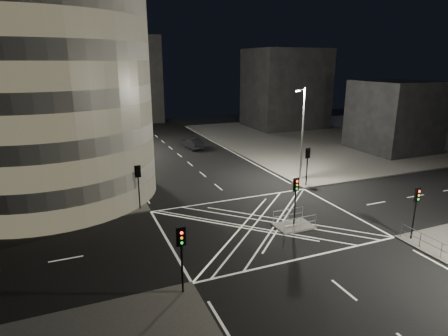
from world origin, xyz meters
name	(u,v)px	position (x,y,z in m)	size (l,w,h in m)	color
ground	(263,224)	(0.00, 0.00, 0.00)	(120.00, 120.00, 0.00)	black
sidewalk_far_right	(337,137)	(29.00, 27.00, 0.07)	(42.00, 42.00, 0.15)	#484644
central_island	(294,226)	(2.00, -1.50, 0.07)	(3.00, 2.00, 0.15)	slate
office_block_rear	(7,73)	(-22.00, 42.00, 11.15)	(24.00, 16.00, 22.00)	gray
building_right_far	(285,88)	(26.00, 40.00, 7.65)	(14.00, 12.00, 15.00)	black
building_right_near	(394,116)	(30.00, 16.00, 5.15)	(10.00, 10.00, 10.00)	black
building_far_end	(116,80)	(-4.00, 58.00, 9.00)	(18.00, 8.00, 18.00)	black
tree_a	(113,154)	(-10.50, 9.00, 4.80)	(5.05, 5.05, 7.56)	black
tree_b	(107,142)	(-10.50, 15.00, 4.77)	(4.19, 4.19, 7.05)	black
tree_c	(101,130)	(-10.50, 21.00, 5.05)	(4.16, 4.16, 7.30)	black
tree_d	(98,124)	(-10.50, 27.00, 4.77)	(4.82, 4.82, 7.40)	black
tree_e	(95,124)	(-10.50, 33.00, 3.92)	(4.14, 4.14, 6.16)	black
traffic_signal_fl	(138,179)	(-8.80, 6.80, 2.91)	(0.55, 0.22, 4.00)	black
traffic_signal_nl	(181,248)	(-8.80, -6.80, 2.91)	(0.55, 0.22, 4.00)	black
traffic_signal_fr	(307,160)	(8.80, 6.80, 2.91)	(0.55, 0.22, 4.00)	black
traffic_signal_nr	(416,204)	(8.80, -6.80, 2.91)	(0.55, 0.22, 4.00)	black
traffic_signal_island	(296,193)	(2.00, -1.50, 2.91)	(0.55, 0.22, 4.00)	black
street_lamp_left_near	(120,139)	(-9.44, 12.00, 5.54)	(1.25, 0.25, 10.00)	slate
street_lamp_left_far	(103,115)	(-9.44, 30.00, 5.54)	(1.25, 0.25, 10.00)	slate
street_lamp_right_far	(302,131)	(9.44, 9.00, 5.54)	(1.25, 0.25, 10.00)	slate
railing_island_south	(300,223)	(2.00, -2.40, 0.70)	(2.80, 0.06, 1.10)	slate
railing_island_north	(288,215)	(2.00, -0.60, 0.70)	(2.80, 0.06, 1.10)	slate
sedan	(193,144)	(3.09, 28.23, 0.79)	(1.67, 4.79, 1.58)	black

